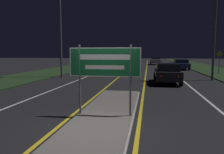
# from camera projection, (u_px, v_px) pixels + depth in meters

# --- Properties ---
(ground_plane) EXTENTS (160.00, 160.00, 0.00)m
(ground_plane) POSITION_uv_depth(u_px,v_px,m) (96.00, 130.00, 6.31)
(ground_plane) COLOR black
(median_island) EXTENTS (2.02, 9.71, 0.10)m
(median_island) POSITION_uv_depth(u_px,v_px,m) (105.00, 116.00, 7.55)
(median_island) COLOR #999993
(median_island) RESTS_ON ground_plane
(verge_left) EXTENTS (5.00, 100.00, 0.08)m
(verge_left) POSITION_uv_depth(u_px,v_px,m) (60.00, 70.00, 27.47)
(verge_left) COLOR #1E3319
(verge_left) RESTS_ON ground_plane
(verge_right) EXTENTS (5.00, 100.00, 0.08)m
(verge_right) POSITION_uv_depth(u_px,v_px,m) (221.00, 72.00, 24.35)
(verge_right) COLOR #1E3319
(verge_right) RESTS_ON ground_plane
(centre_line_yellow_left) EXTENTS (0.12, 70.00, 0.01)m
(centre_line_yellow_left) POSITION_uv_depth(u_px,v_px,m) (129.00, 68.00, 31.01)
(centre_line_yellow_left) COLOR gold
(centre_line_yellow_left) RESTS_ON ground_plane
(centre_line_yellow_right) EXTENTS (0.12, 70.00, 0.01)m
(centre_line_yellow_right) POSITION_uv_depth(u_px,v_px,m) (147.00, 69.00, 30.62)
(centre_line_yellow_right) COLOR gold
(centre_line_yellow_right) RESTS_ON ground_plane
(lane_line_white_left) EXTENTS (0.12, 70.00, 0.01)m
(lane_line_white_left) POSITION_uv_depth(u_px,v_px,m) (109.00, 68.00, 31.51)
(lane_line_white_left) COLOR silver
(lane_line_white_left) RESTS_ON ground_plane
(lane_line_white_right) EXTENTS (0.12, 70.00, 0.01)m
(lane_line_white_right) POSITION_uv_depth(u_px,v_px,m) (168.00, 69.00, 30.13)
(lane_line_white_right) COLOR silver
(lane_line_white_right) RESTS_ON ground_plane
(edge_line_white_left) EXTENTS (0.10, 70.00, 0.01)m
(edge_line_white_left) POSITION_uv_depth(u_px,v_px,m) (89.00, 68.00, 32.00)
(edge_line_white_left) COLOR silver
(edge_line_white_left) RESTS_ON ground_plane
(edge_line_white_right) EXTENTS (0.10, 70.00, 0.01)m
(edge_line_white_right) POSITION_uv_depth(u_px,v_px,m) (191.00, 69.00, 29.64)
(edge_line_white_right) COLOR silver
(edge_line_white_right) RESTS_ON ground_plane
(highway_sign) EXTENTS (2.44, 0.07, 2.40)m
(highway_sign) POSITION_uv_depth(u_px,v_px,m) (105.00, 65.00, 7.34)
(highway_sign) COLOR #56565B
(highway_sign) RESTS_ON median_island
(car_receding_0) EXTENTS (1.86, 4.17, 1.46)m
(car_receding_0) POSITION_uv_depth(u_px,v_px,m) (167.00, 73.00, 15.89)
(car_receding_0) COLOR black
(car_receding_0) RESTS_ON ground_plane
(car_receding_1) EXTENTS (2.02, 4.43, 1.34)m
(car_receding_1) POSITION_uv_depth(u_px,v_px,m) (180.00, 64.00, 29.07)
(car_receding_1) COLOR navy
(car_receding_1) RESTS_ON ground_plane
(car_receding_2) EXTENTS (1.96, 4.11, 1.47)m
(car_receding_2) POSITION_uv_depth(u_px,v_px,m) (155.00, 60.00, 40.61)
(car_receding_2) COLOR #B7B7BC
(car_receding_2) RESTS_ON ground_plane
(car_approaching_0) EXTENTS (1.95, 4.64, 1.44)m
(car_approaching_0) POSITION_uv_depth(u_px,v_px,m) (111.00, 66.00, 23.29)
(car_approaching_0) COLOR silver
(car_approaching_0) RESTS_ON ground_plane
(car_approaching_1) EXTENTS (1.86, 4.38, 1.50)m
(car_approaching_1) POSITION_uv_depth(u_px,v_px,m) (122.00, 62.00, 33.32)
(car_approaching_1) COLOR navy
(car_approaching_1) RESTS_ON ground_plane
(car_approaching_2) EXTENTS (1.85, 4.08, 1.46)m
(car_approaching_2) POSITION_uv_depth(u_px,v_px,m) (129.00, 60.00, 43.75)
(car_approaching_2) COLOR navy
(car_approaching_2) RESTS_ON ground_plane
(warning_sign) EXTENTS (0.60, 0.06, 2.30)m
(warning_sign) POSITION_uv_depth(u_px,v_px,m) (219.00, 60.00, 22.04)
(warning_sign) COLOR #56565B
(warning_sign) RESTS_ON verge_right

